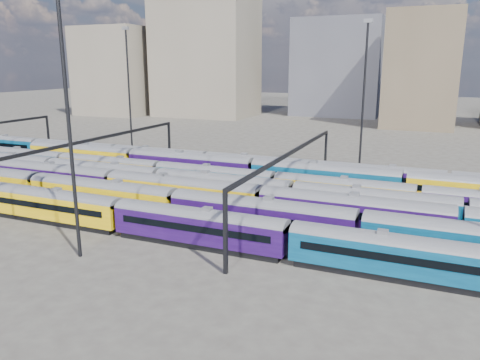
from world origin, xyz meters
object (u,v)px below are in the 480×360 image
at_px(rake_0, 199,223).
at_px(rake_1, 261,213).
at_px(mast_2, 68,115).
at_px(rake_2, 113,182).

xyz_separation_m(rake_0, rake_1, (5.01, 5.00, 0.22)).
xyz_separation_m(rake_0, mast_2, (-9.63, -7.00, 11.43)).
height_order(rake_0, rake_2, rake_2).
bearing_deg(mast_2, rake_2, 117.56).
bearing_deg(rake_1, rake_2, 168.00).
bearing_deg(rake_0, rake_1, 44.94).
height_order(rake_1, rake_2, rake_2).
distance_m(rake_0, rake_1, 7.08).
height_order(rake_1, mast_2, mast_2).
relative_size(rake_2, mast_2, 5.07).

